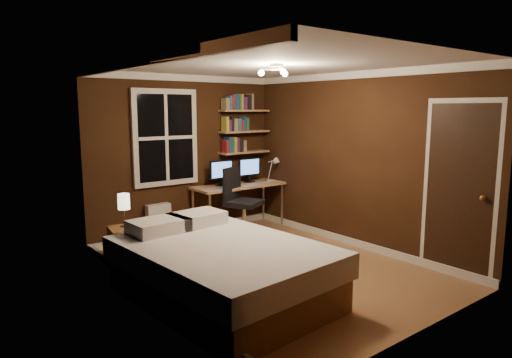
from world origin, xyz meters
TOP-DOWN VIEW (x-y plane):
  - floor at (0.00, 0.00)m, footprint 4.20×4.20m
  - wall_back at (0.00, 2.10)m, footprint 3.20×0.04m
  - wall_left at (-1.60, 0.00)m, footprint 0.04×4.20m
  - wall_right at (1.60, 0.00)m, footprint 0.04×4.20m
  - ceiling at (0.00, 0.00)m, footprint 3.20×4.20m
  - window at (-0.35, 2.06)m, footprint 1.06×0.06m
  - door at (1.59, -1.55)m, footprint 0.03×0.82m
  - door_knob at (1.55, -1.85)m, footprint 0.06×0.06m
  - ceiling_fixture at (0.00, -0.10)m, footprint 0.44×0.44m
  - bookshelf_lower at (1.08, 1.98)m, footprint 0.92×0.22m
  - books_row_lower at (1.08, 1.98)m, footprint 0.42×0.16m
  - bookshelf_middle at (1.08, 1.98)m, footprint 0.92×0.22m
  - books_row_middle at (1.08, 1.98)m, footprint 0.48×0.16m
  - bookshelf_upper at (1.08, 1.98)m, footprint 0.92×0.22m
  - books_row_upper at (1.08, 1.98)m, footprint 0.54×0.16m
  - bed at (-1.00, -0.41)m, footprint 1.77×2.34m
  - nightstand at (-1.36, 1.28)m, footprint 0.44×0.44m
  - bedside_lamp at (-1.36, 1.28)m, footprint 0.15×0.15m
  - radiator at (-0.54, 1.99)m, footprint 0.37×0.13m
  - desk at (0.81, 1.78)m, footprint 1.58×0.59m
  - monitor_left at (0.52, 1.86)m, footprint 0.43×0.12m
  - monitor_right at (1.09, 1.86)m, footprint 0.43×0.12m
  - desk_lamp at (1.44, 1.66)m, footprint 0.14×0.32m
  - office_chair at (0.56, 1.38)m, footprint 0.65×0.65m

SIDE VIEW (x-z plane):
  - floor at x=0.00m, z-range 0.00..0.00m
  - nightstand at x=-1.36m, z-range 0.00..0.48m
  - radiator at x=-0.54m, z-range 0.00..0.56m
  - bed at x=-1.00m, z-range -0.05..0.70m
  - office_chair at x=0.56m, z-range -0.12..0.97m
  - desk at x=0.81m, z-range 0.31..1.06m
  - bedside_lamp at x=-1.36m, z-range 0.48..0.92m
  - monitor_left at x=0.52m, z-range 0.75..1.16m
  - monitor_right at x=1.09m, z-range 0.75..1.16m
  - desk_lamp at x=1.44m, z-range 0.75..1.19m
  - door_knob at x=1.55m, z-range 0.97..1.03m
  - door at x=1.59m, z-range 0.00..2.05m
  - wall_back at x=0.00m, z-range 0.00..2.50m
  - wall_left at x=-1.60m, z-range 0.00..2.50m
  - wall_right at x=1.60m, z-range 0.00..2.50m
  - bookshelf_lower at x=1.08m, z-range 1.24..1.26m
  - books_row_lower at x=1.08m, z-range 1.26..1.49m
  - window at x=-0.35m, z-range 0.82..2.28m
  - bookshelf_middle at x=1.08m, z-range 1.59..1.61m
  - books_row_middle at x=1.08m, z-range 1.61..1.84m
  - bookshelf_upper at x=1.08m, z-range 1.94..1.96m
  - books_row_upper at x=1.08m, z-range 1.96..2.20m
  - ceiling_fixture at x=0.00m, z-range 2.31..2.49m
  - ceiling at x=0.00m, z-range 2.49..2.51m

